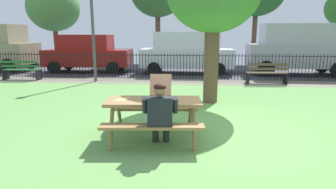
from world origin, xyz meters
The scene contains 15 objects.
ground centered at (0.00, 1.42, -0.01)m, with size 28.00×10.83×0.02m, color #69A051.
cobblestone_walkway centered at (0.00, 6.13, 0.00)m, with size 28.00×1.40×0.01m, color gray.
street_asphalt centered at (0.00, 9.85, -0.01)m, with size 28.00×6.03×0.01m, color #424247.
picnic_table_foreground centered at (-1.18, -0.46, 0.60)m, with size 1.93×1.64×0.79m.
pizza_box_open centered at (-1.07, -0.37, 0.86)m, with size 0.43×0.51×0.45m.
pizza_slice_on_table centered at (-1.78, -0.49, 0.78)m, with size 0.32×0.30×0.02m.
adult_at_table centered at (-1.00, -0.95, 0.66)m, with size 0.63×0.62×1.19m.
iron_fence_streetside centered at (0.00, 6.83, 0.58)m, with size 19.40×0.03×1.15m.
park_bench_left centered at (-7.98, 6.00, 0.42)m, with size 1.61×0.49×0.85m.
park_bench_center centered at (2.49, 6.00, 0.42)m, with size 1.62×0.56×0.85m.
lamp_post_walkway centered at (-4.61, 5.90, 2.65)m, with size 0.28×0.28×4.38m.
parked_car_left centered at (-6.01, 8.82, 1.01)m, with size 4.47×2.05×1.94m.
parked_car_center centered at (-0.83, 8.82, 1.10)m, with size 4.61×1.97×2.08m.
parked_car_right centered at (4.57, 8.82, 1.31)m, with size 4.78×2.24×2.46m.
far_tree_left centered at (-10.39, 14.16, 3.75)m, with size 3.61×3.61×5.40m.
Camera 1 is at (-0.41, -5.62, 2.01)m, focal length 30.16 mm.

